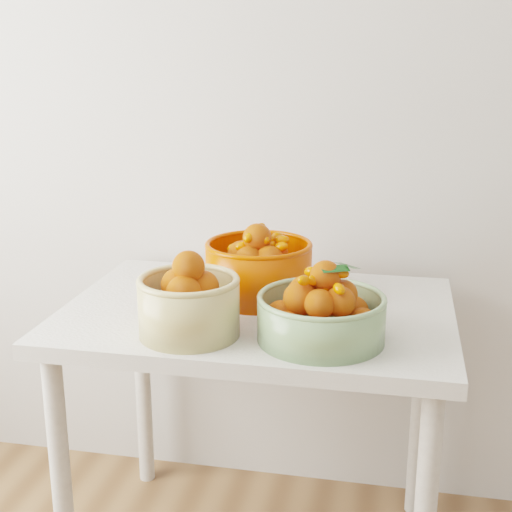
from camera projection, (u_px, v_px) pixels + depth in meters
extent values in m
cube|color=silver|center=(414.00, 66.00, 1.99)|extent=(4.00, 0.04, 2.70)
cube|color=silver|center=(258.00, 315.00, 1.86)|extent=(1.00, 0.70, 0.04)
cylinder|color=silver|center=(62.00, 484.00, 1.77)|extent=(0.05, 0.05, 0.71)
cylinder|color=silver|center=(143.00, 382.00, 2.32)|extent=(0.05, 0.05, 0.71)
cylinder|color=silver|center=(420.00, 408.00, 2.15)|extent=(0.05, 0.05, 0.71)
cylinder|color=tan|center=(189.00, 308.00, 1.65)|extent=(0.26, 0.26, 0.13)
torus|color=tan|center=(188.00, 280.00, 1.64)|extent=(0.26, 0.26, 0.02)
sphere|color=#D1660C|center=(214.00, 315.00, 1.65)|extent=(0.08, 0.08, 0.08)
sphere|color=#D1660C|center=(202.00, 305.00, 1.71)|extent=(0.08, 0.08, 0.08)
sphere|color=#F14700|center=(173.00, 307.00, 1.70)|extent=(0.08, 0.08, 0.08)
sphere|color=#F14700|center=(165.00, 317.00, 1.63)|extent=(0.09, 0.09, 0.09)
sphere|color=#F14700|center=(190.00, 323.00, 1.60)|extent=(0.08, 0.08, 0.08)
sphere|color=#F14700|center=(189.00, 313.00, 1.66)|extent=(0.08, 0.08, 0.08)
sphere|color=#F14700|center=(203.00, 287.00, 1.65)|extent=(0.08, 0.08, 0.08)
sphere|color=#F14700|center=(178.00, 285.00, 1.66)|extent=(0.08, 0.08, 0.08)
sphere|color=#F14700|center=(184.00, 293.00, 1.61)|extent=(0.08, 0.08, 0.08)
sphere|color=#F14700|center=(188.00, 267.00, 1.63)|extent=(0.08, 0.08, 0.08)
ellipsoid|color=#E64F01|center=(194.00, 270.00, 1.65)|extent=(0.04, 0.05, 0.04)
ellipsoid|color=#E64F01|center=(189.00, 271.00, 1.62)|extent=(0.04, 0.05, 0.03)
ellipsoid|color=#E64F01|center=(180.00, 277.00, 1.64)|extent=(0.04, 0.03, 0.03)
ellipsoid|color=#E64F01|center=(190.00, 267.00, 1.69)|extent=(0.03, 0.04, 0.03)
ellipsoid|color=#E64F01|center=(190.00, 274.00, 1.63)|extent=(0.05, 0.04, 0.04)
cylinder|color=#7FA16E|center=(321.00, 319.00, 1.63)|extent=(0.34, 0.34, 0.10)
torus|color=#7FA16E|center=(322.00, 298.00, 1.61)|extent=(0.34, 0.34, 0.01)
sphere|color=#F14700|center=(362.00, 323.00, 1.61)|extent=(0.07, 0.07, 0.07)
sphere|color=#F14700|center=(352.00, 312.00, 1.68)|extent=(0.08, 0.08, 0.08)
sphere|color=#F14700|center=(328.00, 307.00, 1.71)|extent=(0.07, 0.07, 0.07)
sphere|color=#F14700|center=(297.00, 308.00, 1.70)|extent=(0.07, 0.07, 0.07)
sphere|color=#F14700|center=(281.00, 317.00, 1.65)|extent=(0.08, 0.08, 0.08)
sphere|color=#F14700|center=(287.00, 328.00, 1.58)|extent=(0.08, 0.08, 0.08)
sphere|color=#F14700|center=(317.00, 336.00, 1.54)|extent=(0.07, 0.07, 0.07)
sphere|color=#F14700|center=(348.00, 333.00, 1.55)|extent=(0.07, 0.07, 0.07)
sphere|color=#F14700|center=(321.00, 320.00, 1.63)|extent=(0.07, 0.07, 0.07)
sphere|color=#F14700|center=(343.00, 294.00, 1.63)|extent=(0.07, 0.07, 0.07)
sphere|color=#F14700|center=(324.00, 289.00, 1.66)|extent=(0.07, 0.07, 0.07)
sphere|color=#F14700|center=(304.00, 291.00, 1.65)|extent=(0.07, 0.07, 0.07)
sphere|color=#F14700|center=(300.00, 299.00, 1.60)|extent=(0.08, 0.08, 0.08)
sphere|color=#F14700|center=(319.00, 304.00, 1.56)|extent=(0.07, 0.07, 0.07)
sphere|color=#F14700|center=(340.00, 302.00, 1.58)|extent=(0.07, 0.07, 0.07)
sphere|color=#F14700|center=(325.00, 276.00, 1.60)|extent=(0.07, 0.07, 0.07)
ellipsoid|color=#E64F01|center=(304.00, 280.00, 1.56)|extent=(0.04, 0.05, 0.03)
ellipsoid|color=#E64F01|center=(332.00, 274.00, 1.61)|extent=(0.05, 0.04, 0.03)
ellipsoid|color=#E64F01|center=(337.00, 290.00, 1.60)|extent=(0.04, 0.03, 0.03)
ellipsoid|color=#E64F01|center=(322.00, 283.00, 1.60)|extent=(0.03, 0.04, 0.04)
ellipsoid|color=#E64F01|center=(319.00, 274.00, 1.64)|extent=(0.04, 0.04, 0.03)
ellipsoid|color=#E64F01|center=(342.00, 273.00, 1.59)|extent=(0.04, 0.03, 0.03)
ellipsoid|color=#E64F01|center=(324.00, 288.00, 1.60)|extent=(0.04, 0.05, 0.04)
ellipsoid|color=#E64F01|center=(339.00, 289.00, 1.54)|extent=(0.04, 0.04, 0.03)
ellipsoid|color=#E64F01|center=(326.00, 273.00, 1.62)|extent=(0.03, 0.04, 0.03)
ellipsoid|color=#E64F01|center=(313.00, 281.00, 1.59)|extent=(0.05, 0.04, 0.04)
ellipsoid|color=#E64F01|center=(310.00, 272.00, 1.63)|extent=(0.05, 0.04, 0.04)
cylinder|color=#D33400|center=(259.00, 271.00, 1.91)|extent=(0.33, 0.33, 0.15)
torus|color=#D33400|center=(259.00, 245.00, 1.89)|extent=(0.33, 0.33, 0.01)
sphere|color=#F14700|center=(290.00, 281.00, 1.89)|extent=(0.08, 0.08, 0.08)
sphere|color=#F14700|center=(283.00, 273.00, 1.96)|extent=(0.08, 0.08, 0.08)
sphere|color=#F14700|center=(256.00, 269.00, 2.00)|extent=(0.09, 0.09, 0.09)
sphere|color=#F14700|center=(234.00, 273.00, 1.96)|extent=(0.08, 0.08, 0.08)
sphere|color=#F14700|center=(228.00, 281.00, 1.89)|extent=(0.08, 0.08, 0.08)
sphere|color=#F14700|center=(247.00, 288.00, 1.84)|extent=(0.08, 0.08, 0.08)
sphere|color=#F14700|center=(272.00, 288.00, 1.84)|extent=(0.08, 0.08, 0.08)
sphere|color=#F14700|center=(259.00, 279.00, 1.91)|extent=(0.08, 0.08, 0.08)
sphere|color=#F14700|center=(275.00, 255.00, 1.91)|extent=(0.07, 0.07, 0.07)
sphere|color=#F14700|center=(259.00, 252.00, 1.94)|extent=(0.08, 0.08, 0.08)
sphere|color=#F14700|center=(242.00, 255.00, 1.91)|extent=(0.08, 0.08, 0.08)
sphere|color=#F14700|center=(249.00, 260.00, 1.86)|extent=(0.08, 0.08, 0.08)
sphere|color=#F14700|center=(269.00, 260.00, 1.86)|extent=(0.08, 0.08, 0.08)
sphere|color=#F14700|center=(257.00, 238.00, 1.87)|extent=(0.08, 0.08, 0.08)
ellipsoid|color=#E64F01|center=(254.00, 247.00, 1.91)|extent=(0.05, 0.05, 0.03)
ellipsoid|color=#E64F01|center=(282.00, 240.00, 1.87)|extent=(0.04, 0.03, 0.03)
ellipsoid|color=#E64F01|center=(257.00, 233.00, 1.88)|extent=(0.05, 0.05, 0.04)
ellipsoid|color=#E64F01|center=(264.00, 240.00, 1.86)|extent=(0.05, 0.05, 0.03)
ellipsoid|color=#E64F01|center=(269.00, 245.00, 1.88)|extent=(0.05, 0.04, 0.04)
ellipsoid|color=#E64F01|center=(267.00, 239.00, 1.88)|extent=(0.04, 0.03, 0.03)
ellipsoid|color=#E64F01|center=(261.00, 228.00, 1.94)|extent=(0.03, 0.04, 0.04)
ellipsoid|color=#E64F01|center=(281.00, 247.00, 1.86)|extent=(0.05, 0.04, 0.04)
ellipsoid|color=#E64F01|center=(277.00, 237.00, 1.93)|extent=(0.05, 0.05, 0.03)
ellipsoid|color=#E64F01|center=(242.00, 246.00, 1.88)|extent=(0.05, 0.04, 0.03)
ellipsoid|color=#E64F01|center=(234.00, 248.00, 1.90)|extent=(0.04, 0.03, 0.04)
ellipsoid|color=#E64F01|center=(250.00, 237.00, 1.85)|extent=(0.04, 0.05, 0.04)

